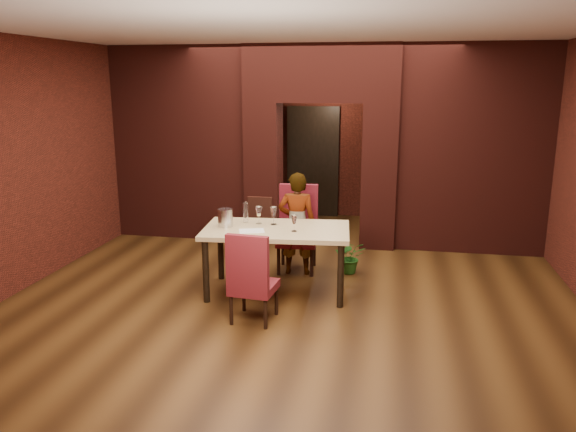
# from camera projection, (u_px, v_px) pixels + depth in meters

# --- Properties ---
(floor) EXTENTS (8.00, 8.00, 0.00)m
(floor) POSITION_uv_depth(u_px,v_px,m) (300.00, 283.00, 7.50)
(floor) COLOR #482C12
(floor) RESTS_ON ground
(ceiling) EXTENTS (7.00, 8.00, 0.04)m
(ceiling) POSITION_uv_depth(u_px,v_px,m) (301.00, 33.00, 6.75)
(ceiling) COLOR silver
(ceiling) RESTS_ON ground
(wall_back) EXTENTS (7.00, 0.04, 3.20)m
(wall_back) POSITION_uv_depth(u_px,v_px,m) (334.00, 135.00, 10.94)
(wall_back) COLOR maroon
(wall_back) RESTS_ON ground
(wall_front) EXTENTS (7.00, 0.04, 3.20)m
(wall_front) POSITION_uv_depth(u_px,v_px,m) (189.00, 263.00, 3.30)
(wall_front) COLOR maroon
(wall_front) RESTS_ON ground
(wall_left) EXTENTS (0.04, 8.00, 3.20)m
(wall_left) POSITION_uv_depth(u_px,v_px,m) (51.00, 158.00, 7.75)
(wall_left) COLOR maroon
(wall_left) RESTS_ON ground
(pillar_left) EXTENTS (0.55, 0.55, 2.30)m
(pillar_left) POSITION_uv_depth(u_px,v_px,m) (264.00, 173.00, 9.31)
(pillar_left) COLOR maroon
(pillar_left) RESTS_ON ground
(pillar_right) EXTENTS (0.55, 0.55, 2.30)m
(pillar_right) POSITION_uv_depth(u_px,v_px,m) (379.00, 176.00, 8.97)
(pillar_right) COLOR maroon
(pillar_right) RESTS_ON ground
(lintel) EXTENTS (2.45, 0.55, 0.90)m
(lintel) POSITION_uv_depth(u_px,v_px,m) (322.00, 73.00, 8.76)
(lintel) COLOR maroon
(lintel) RESTS_ON ground
(wing_wall_left) EXTENTS (2.28, 0.35, 3.20)m
(wing_wall_left) POSITION_uv_depth(u_px,v_px,m) (182.00, 144.00, 9.46)
(wing_wall_left) COLOR maroon
(wing_wall_left) RESTS_ON ground
(wing_wall_right) EXTENTS (2.28, 0.35, 3.20)m
(wing_wall_right) POSITION_uv_depth(u_px,v_px,m) (473.00, 150.00, 8.61)
(wing_wall_right) COLOR maroon
(wing_wall_right) RESTS_ON ground
(vent_panel) EXTENTS (0.40, 0.03, 0.50)m
(vent_panel) POSITION_uv_depth(u_px,v_px,m) (260.00, 212.00, 9.17)
(vent_panel) COLOR brown
(vent_panel) RESTS_ON ground
(rear_door) EXTENTS (0.90, 0.08, 2.10)m
(rear_door) POSITION_uv_depth(u_px,v_px,m) (313.00, 163.00, 11.09)
(rear_door) COLOR black
(rear_door) RESTS_ON ground
(rear_door_frame) EXTENTS (1.02, 0.04, 2.22)m
(rear_door_frame) POSITION_uv_depth(u_px,v_px,m) (313.00, 163.00, 11.05)
(rear_door_frame) COLOR black
(rear_door_frame) RESTS_ON ground
(dining_table) EXTENTS (1.89, 1.17, 0.85)m
(dining_table) POSITION_uv_depth(u_px,v_px,m) (277.00, 260.00, 7.11)
(dining_table) COLOR tan
(dining_table) RESTS_ON ground
(chair_far) EXTENTS (0.58, 0.58, 1.21)m
(chair_far) POSITION_uv_depth(u_px,v_px,m) (297.00, 229.00, 7.88)
(chair_far) COLOR maroon
(chair_far) RESTS_ON ground
(chair_near) EXTENTS (0.52, 0.52, 1.04)m
(chair_near) POSITION_uv_depth(u_px,v_px,m) (254.00, 276.00, 6.25)
(chair_near) COLOR maroon
(chair_near) RESTS_ON ground
(person_seated) EXTENTS (0.55, 0.38, 1.43)m
(person_seated) POSITION_uv_depth(u_px,v_px,m) (297.00, 224.00, 7.74)
(person_seated) COLOR silver
(person_seated) RESTS_ON ground
(wine_glass_a) EXTENTS (0.09, 0.09, 0.23)m
(wine_glass_a) POSITION_uv_depth(u_px,v_px,m) (259.00, 215.00, 7.19)
(wine_glass_a) COLOR white
(wine_glass_a) RESTS_ON dining_table
(wine_glass_b) EXTENTS (0.09, 0.09, 0.23)m
(wine_glass_b) POSITION_uv_depth(u_px,v_px,m) (274.00, 216.00, 7.15)
(wine_glass_b) COLOR silver
(wine_glass_b) RESTS_ON dining_table
(wine_glass_c) EXTENTS (0.08, 0.08, 0.20)m
(wine_glass_c) POSITION_uv_depth(u_px,v_px,m) (294.00, 223.00, 6.83)
(wine_glass_c) COLOR white
(wine_glass_c) RESTS_ON dining_table
(tasting_sheet) EXTENTS (0.36, 0.30, 0.00)m
(tasting_sheet) POSITION_uv_depth(u_px,v_px,m) (252.00, 231.00, 6.87)
(tasting_sheet) COLOR white
(tasting_sheet) RESTS_ON dining_table
(wine_bucket) EXTENTS (0.19, 0.19, 0.23)m
(wine_bucket) POSITION_uv_depth(u_px,v_px,m) (225.00, 218.00, 7.06)
(wine_bucket) COLOR #BBBCC2
(wine_bucket) RESTS_ON dining_table
(water_bottle) EXTENTS (0.07, 0.07, 0.28)m
(water_bottle) POSITION_uv_depth(u_px,v_px,m) (246.00, 212.00, 7.26)
(water_bottle) COLOR white
(water_bottle) RESTS_ON dining_table
(potted_plant) EXTENTS (0.47, 0.42, 0.47)m
(potted_plant) POSITION_uv_depth(u_px,v_px,m) (350.00, 257.00, 7.87)
(potted_plant) COLOR #1F5919
(potted_plant) RESTS_ON ground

